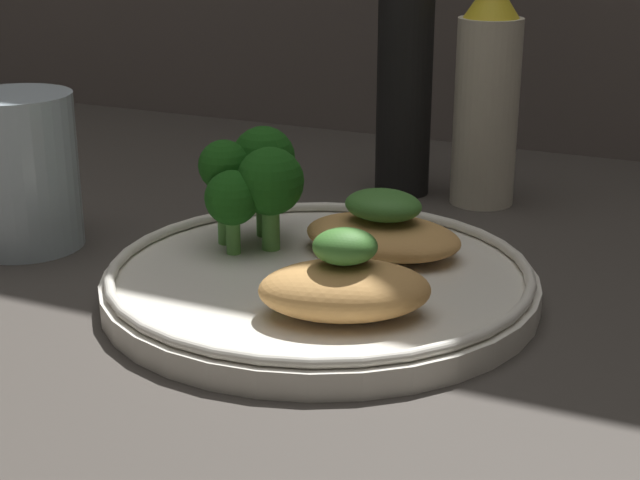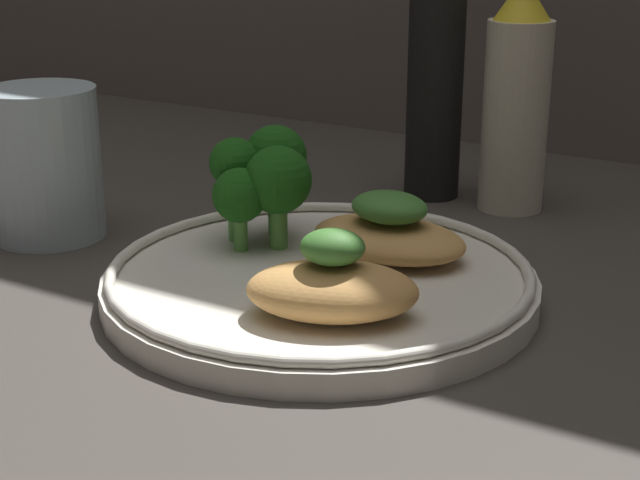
{
  "view_description": "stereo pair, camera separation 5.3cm",
  "coord_description": "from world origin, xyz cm",
  "px_view_note": "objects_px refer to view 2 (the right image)",
  "views": [
    {
      "loc": [
        21.1,
        -45.85,
        21.23
      ],
      "look_at": [
        0.0,
        0.0,
        3.4
      ],
      "focal_mm": 55.0,
      "sensor_mm": 36.0,
      "label": 1
    },
    {
      "loc": [
        25.83,
        -43.36,
        21.23
      ],
      "look_at": [
        0.0,
        0.0,
        3.4
      ],
      "focal_mm": 55.0,
      "sensor_mm": 36.0,
      "label": 2
    }
  ],
  "objects_px": {
    "plate": "(320,281)",
    "sauce_bottle": "(516,101)",
    "drinking_glass": "(49,162)",
    "broccoli_bunch": "(263,175)",
    "pepper_grinder": "(435,81)"
  },
  "relations": [
    {
      "from": "plate",
      "to": "drinking_glass",
      "type": "distance_m",
      "value": 0.21
    },
    {
      "from": "drinking_glass",
      "to": "broccoli_bunch",
      "type": "bearing_deg",
      "value": 9.2
    },
    {
      "from": "sauce_bottle",
      "to": "drinking_glass",
      "type": "bearing_deg",
      "value": -138.87
    },
    {
      "from": "plate",
      "to": "broccoli_bunch",
      "type": "distance_m",
      "value": 0.08
    },
    {
      "from": "plate",
      "to": "pepper_grinder",
      "type": "height_order",
      "value": "pepper_grinder"
    },
    {
      "from": "broccoli_bunch",
      "to": "sauce_bottle",
      "type": "xyz_separation_m",
      "value": [
        0.09,
        0.18,
        0.02
      ]
    },
    {
      "from": "plate",
      "to": "broccoli_bunch",
      "type": "height_order",
      "value": "broccoli_bunch"
    },
    {
      "from": "pepper_grinder",
      "to": "broccoli_bunch",
      "type": "bearing_deg",
      "value": -98.04
    },
    {
      "from": "sauce_bottle",
      "to": "pepper_grinder",
      "type": "bearing_deg",
      "value": -180.0
    },
    {
      "from": "broccoli_bunch",
      "to": "drinking_glass",
      "type": "height_order",
      "value": "drinking_glass"
    },
    {
      "from": "plate",
      "to": "sauce_bottle",
      "type": "height_order",
      "value": "sauce_bottle"
    },
    {
      "from": "broccoli_bunch",
      "to": "pepper_grinder",
      "type": "distance_m",
      "value": 0.19
    },
    {
      "from": "broccoli_bunch",
      "to": "pepper_grinder",
      "type": "xyz_separation_m",
      "value": [
        0.03,
        0.18,
        0.03
      ]
    },
    {
      "from": "broccoli_bunch",
      "to": "pepper_grinder",
      "type": "height_order",
      "value": "pepper_grinder"
    },
    {
      "from": "sauce_bottle",
      "to": "pepper_grinder",
      "type": "xyz_separation_m",
      "value": [
        -0.06,
        -0.0,
        0.01
      ]
    }
  ]
}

